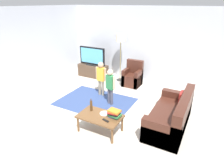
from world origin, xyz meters
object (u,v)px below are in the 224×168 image
Objects in this scene: tv_stand at (93,71)px; book_stack at (114,113)px; couch at (173,117)px; coffee_table at (100,117)px; armchair at (133,77)px; floor_lamp at (121,40)px; tv at (92,56)px; tv_remote at (106,120)px; child_center at (110,84)px; child_near_tv at (101,76)px; plate at (104,113)px; bottle at (91,106)px.

tv_stand is 4.01× the size of book_stack.
couch is 1.80× the size of coffee_table.
armchair is 1.40m from floor_lamp.
book_stack is (0.32, 0.10, 0.15)m from coffee_table.
tv is (-0.00, -0.02, 0.60)m from tv_stand.
coffee_table is at bearing -54.07° from tv_stand.
tv_stand is 7.06× the size of tv_remote.
child_center is at bearing -90.72° from armchair.
tv_remote is at bearing -56.22° from child_near_tv.
tv_stand is at bearing 127.69° from plate.
tv_stand is 0.60m from tv.
tv is 1.01× the size of child_center.
book_stack is at bearing -50.52° from child_near_tv.
plate is at bearing -52.31° from tv_stand.
child_center is at bearing -35.94° from child_near_tv.
floor_lamp is 3.39m from plate.
tv reaches higher than tv_stand.
couch is at bearing -9.69° from child_center.
tv reaches higher than armchair.
coffee_table is (1.02, -3.14, -1.17)m from floor_lamp.
bottle is at bearing -83.51° from child_center.
book_stack is 0.62m from bottle.
tv_stand is at bearing 130.69° from book_stack.
child_center is 1.19m from bottle.
floor_lamp is 1.70m from child_near_tv.
coffee_table is (0.43, -1.28, -0.28)m from child_center.
plate is (0.46, -2.83, 0.13)m from armchair.
couch is at bearing -29.30° from tv_stand.
couch is 1.01× the size of floor_lamp.
couch is at bearing -16.50° from child_near_tv.
child_near_tv reaches higher than book_stack.
couch reaches higher than bottle.
book_stack reaches higher than tv_remote.
coffee_table is at bearing -18.43° from bottle.
tv is at bearing 123.05° from bottle.
child_near_tv is at bearing -114.27° from armchair.
floor_lamp is 2.14m from child_center.
child_center reaches higher than plate.
couch is 10.59× the size of tv_remote.
plate is at bearing -52.11° from tv.
armchair is 3.01× the size of book_stack.
floor_lamp is (-2.47, 2.18, 1.25)m from couch.
couch is at bearing 31.04° from plate.
child_near_tv is at bearing -47.91° from tv_stand.
armchair reaches higher than couch.
tv_stand is 3.92m from tv_remote.
armchair is 0.83× the size of child_center.
child_center is at bearing 170.31° from couch.
tv_stand is at bearing 132.09° from child_near_tv.
floor_lamp reaches higher than child_center.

